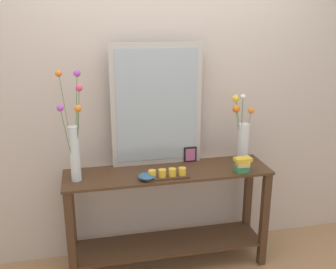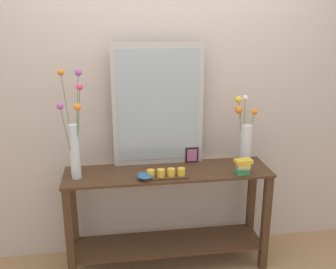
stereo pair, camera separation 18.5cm
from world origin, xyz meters
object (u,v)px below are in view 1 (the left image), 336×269
mirror_leaning (157,106)px  decorative_bowl (147,176)px  candle_tray (167,174)px  picture_frame_small (190,154)px  book_stack (242,164)px  tall_vase_left (74,140)px  vase_right (242,135)px  console_table (168,209)px

mirror_leaning → decorative_bowl: 0.55m
candle_tray → decorative_bowl: 0.15m
mirror_leaning → picture_frame_small: bearing=-4.1°
picture_frame_small → book_stack: (0.32, -0.29, -0.00)m
mirror_leaning → tall_vase_left: mirror_leaning is taller
mirror_leaning → vase_right: mirror_leaning is taller
mirror_leaning → vase_right: (0.67, -0.08, -0.25)m
mirror_leaning → book_stack: size_ratio=7.03×
book_stack → console_table: bearing=165.9°
vase_right → console_table: bearing=-172.2°
candle_tray → book_stack: size_ratio=2.39×
console_table → candle_tray: size_ratio=4.88×
console_table → vase_right: size_ratio=2.78×
vase_right → book_stack: vase_right is taller
mirror_leaning → tall_vase_left: 0.67m
book_stack → decorative_bowl: bearing=179.1°
candle_tray → tall_vase_left: bearing=170.5°
vase_right → book_stack: 0.28m
console_table → tall_vase_left: (-0.67, -0.02, 0.62)m
console_table → mirror_leaning: size_ratio=1.66×
mirror_leaning → book_stack: 0.78m
console_table → picture_frame_small: size_ratio=12.58×
console_table → candle_tray: candle_tray is taller
console_table → tall_vase_left: size_ratio=2.03×
console_table → book_stack: (0.54, -0.13, 0.38)m
vase_right → candle_tray: size_ratio=1.75×
decorative_bowl → candle_tray: bearing=0.5°
tall_vase_left → vase_right: (1.29, 0.10, -0.08)m
mirror_leaning → vase_right: bearing=-7.2°
console_table → book_stack: bearing=-14.1°
vase_right → candle_tray: bearing=-162.4°
vase_right → book_stack: (-0.08, -0.22, -0.15)m
vase_right → book_stack: size_ratio=4.19×
vase_right → decorative_bowl: (-0.80, -0.21, -0.19)m
decorative_bowl → mirror_leaning: bearing=65.8°
console_table → picture_frame_small: bearing=35.2°
mirror_leaning → vase_right: size_ratio=1.68×
mirror_leaning → picture_frame_small: mirror_leaning is taller
vase_right → candle_tray: vase_right is taller
picture_frame_small → decorative_bowl: size_ratio=0.99×
picture_frame_small → book_stack: size_ratio=0.93×
tall_vase_left → picture_frame_small: (0.88, 0.17, -0.23)m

